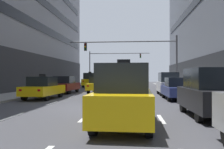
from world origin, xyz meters
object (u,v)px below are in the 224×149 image
taxi_driving_2 (90,80)px  traffic_signal_0 (140,52)px  car_parked_2 (177,89)px  taxi_driving_0 (108,82)px  traffic_signal_1 (109,60)px  car_driving_1 (112,80)px  taxi_driving_6 (124,96)px  taxi_driving_4 (99,85)px  taxi_driving_3 (43,88)px  car_parked_1 (209,93)px  car_parked_3 (168,84)px  car_driving_5 (65,85)px

taxi_driving_2 → traffic_signal_0: 13.33m
car_parked_2 → traffic_signal_0: 9.29m
taxi_driving_0 → traffic_signal_1: (-1.18, 12.36, 4.00)m
taxi_driving_0 → car_driving_1: car_driving_1 is taller
taxi_driving_6 → taxi_driving_4: bearing=101.0°
traffic_signal_0 → taxi_driving_6: bearing=-93.4°
taxi_driving_3 → car_parked_2: 9.91m
taxi_driving_6 → traffic_signal_1: (-4.49, 39.40, 3.76)m
taxi_driving_0 → traffic_signal_1: traffic_signal_1 is taller
taxi_driving_2 → taxi_driving_4: (3.11, -12.06, -0.26)m
taxi_driving_4 → traffic_signal_0: traffic_signal_0 is taller
taxi_driving_0 → taxi_driving_6: 27.24m
taxi_driving_6 → car_parked_2: bearing=69.9°
taxi_driving_4 → taxi_driving_6: 16.72m
car_parked_1 → car_parked_3: 11.73m
taxi_driving_4 → car_parked_1: size_ratio=1.07×
car_parked_1 → car_parked_2: size_ratio=0.99×
car_parked_1 → traffic_signal_1: (-7.99, 37.10, 3.79)m
car_parked_2 → traffic_signal_1: traffic_signal_1 is taller
taxi_driving_6 → traffic_signal_0: (1.07, 17.84, 3.25)m
taxi_driving_2 → taxi_driving_4: 12.46m
car_parked_2 → car_parked_1: bearing=-90.0°
taxi_driving_0 → taxi_driving_6: size_ratio=1.01×
car_parked_2 → taxi_driving_2: bearing=117.4°
taxi_driving_6 → traffic_signal_1: bearing=96.5°
traffic_signal_0 → taxi_driving_4: bearing=-161.4°
taxi_driving_3 → car_driving_5: 6.06m
taxi_driving_2 → traffic_signal_0: bearing=-55.3°
taxi_driving_3 → car_parked_1: size_ratio=1.06×
taxi_driving_4 → traffic_signal_0: (4.26, 1.43, 3.48)m
taxi_driving_3 → taxi_driving_6: size_ratio=1.04×
taxi_driving_4 → car_parked_3: (6.68, -2.38, 0.19)m
car_parked_1 → car_parked_3: (-0.00, 11.73, -0.00)m
taxi_driving_6 → traffic_signal_0: 18.17m
taxi_driving_3 → traffic_signal_0: size_ratio=0.39×
car_driving_5 → taxi_driving_6: bearing=-67.2°
taxi_driving_3 → car_parked_2: bearing=1.3°
taxi_driving_3 → car_parked_3: (9.91, 4.66, 0.19)m
taxi_driving_3 → traffic_signal_1: size_ratio=0.38×
taxi_driving_4 → traffic_signal_1: bearing=93.3°
car_parked_1 → traffic_signal_0: 16.07m
car_driving_5 → car_parked_3: 10.10m
taxi_driving_3 → traffic_signal_1: 30.35m
taxi_driving_3 → taxi_driving_4: size_ratio=1.00×
taxi_driving_0 → taxi_driving_4: taxi_driving_4 is taller
taxi_driving_6 → car_parked_3: (3.50, 14.03, -0.03)m
taxi_driving_2 → taxi_driving_6: (6.29, -28.47, -0.04)m
traffic_signal_1 → traffic_signal_0: bearing=-75.5°
car_parked_2 → traffic_signal_0: size_ratio=0.37×
taxi_driving_4 → car_driving_1: bearing=90.2°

